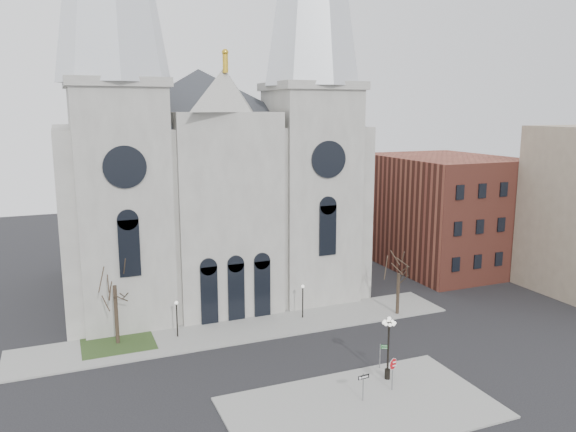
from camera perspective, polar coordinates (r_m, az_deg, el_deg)
name	(u,v)px	position (r m, az deg, el deg)	size (l,w,h in m)	color
ground	(291,384)	(42.85, 0.30, -16.66)	(160.00, 160.00, 0.00)	black
sidewalk_near	(361,408)	(40.05, 7.41, -18.74)	(18.00, 10.00, 0.14)	gray
sidewalk_far	(245,329)	(52.21, -4.44, -11.39)	(40.00, 6.00, 0.14)	gray
grass_patch	(118,344)	(51.16, -16.88, -12.30)	(6.00, 5.00, 0.18)	#2A3F1B
cathedral	(207,122)	(59.78, -8.25, 9.47)	(33.00, 26.66, 54.00)	gray
bg_building_brick	(443,212)	(73.58, 15.46, 0.42)	(14.00, 18.00, 14.00)	brown
tree_left	(114,282)	(49.31, -17.23, -6.41)	(3.20, 3.20, 7.50)	black
tree_right	(399,271)	(55.28, 11.19, -5.47)	(3.20, 3.20, 6.00)	black
ped_lamp_left	(177,313)	(50.48, -11.24, -9.61)	(0.32, 0.32, 3.26)	black
ped_lamp_right	(303,296)	(53.85, 1.51, -8.09)	(0.32, 0.32, 3.26)	black
stop_sign	(393,367)	(41.60, 10.59, -14.86)	(0.88, 0.09, 2.43)	slate
globe_lamp	(389,340)	(42.58, 10.18, -12.30)	(1.34, 1.34, 4.84)	black
one_way_sign	(363,382)	(40.11, 7.65, -16.38)	(0.87, 0.11, 1.99)	slate
street_name_sign	(381,354)	(44.88, 9.44, -13.62)	(0.58, 0.29, 1.96)	slate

